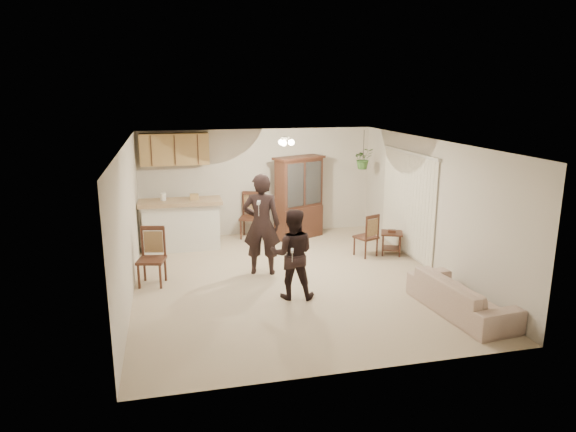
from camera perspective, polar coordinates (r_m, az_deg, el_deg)
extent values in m
plane|color=tan|center=(9.47, 0.19, -7.08)|extent=(6.50, 6.50, 0.00)
cube|color=white|center=(8.88, 0.20, 8.15)|extent=(5.50, 6.50, 0.02)
cube|color=beige|center=(12.21, -3.34, 3.78)|extent=(5.50, 0.02, 2.50)
cube|color=beige|center=(6.11, 7.30, -6.70)|extent=(5.50, 0.02, 2.50)
cube|color=beige|center=(8.89, -17.33, -0.67)|extent=(0.02, 6.50, 2.50)
cube|color=beige|center=(10.07, 15.60, 1.12)|extent=(0.02, 6.50, 2.50)
cube|color=silver|center=(11.33, -11.75, -1.18)|extent=(1.60, 0.55, 1.00)
cube|color=tan|center=(11.20, -11.89, 1.54)|extent=(1.75, 0.70, 0.08)
cube|color=#9C7E44|center=(11.74, -12.49, 7.27)|extent=(1.50, 0.34, 0.70)
imported|color=#2C5421|center=(11.93, 8.36, 6.33)|extent=(0.43, 0.37, 0.48)
cylinder|color=black|center=(11.89, 8.41, 7.88)|extent=(0.01, 0.01, 0.65)
imported|color=beige|center=(8.44, 18.73, -7.87)|extent=(0.92, 1.94, 0.73)
imported|color=black|center=(9.54, -2.96, -1.25)|extent=(0.75, 0.60, 1.80)
imported|color=black|center=(8.48, 0.50, -4.78)|extent=(0.76, 0.66, 1.35)
cube|color=#391D14|center=(12.01, 1.20, -0.65)|extent=(1.20, 0.87, 0.74)
cube|color=#391D14|center=(11.81, 1.22, 3.71)|extent=(1.18, 0.82, 1.12)
cube|color=silver|center=(11.81, 1.22, 3.71)|extent=(0.89, 0.42, 0.98)
cube|color=#391D14|center=(11.73, 1.24, 6.49)|extent=(1.29, 0.92, 0.06)
cube|color=#391D14|center=(10.97, 11.46, -1.87)|extent=(0.57, 0.57, 0.03)
cube|color=#391D14|center=(11.06, 11.38, -3.52)|extent=(0.48, 0.48, 0.03)
cube|color=#391D14|center=(10.95, 11.47, -1.65)|extent=(0.19, 0.16, 0.05)
cube|color=#391D14|center=(9.40, -14.93, -4.77)|extent=(0.55, 0.55, 0.05)
cube|color=#A57E52|center=(9.32, -15.04, -3.15)|extent=(0.34, 0.11, 0.40)
cube|color=#391D14|center=(9.25, -15.13, -1.62)|extent=(0.41, 0.13, 0.08)
cube|color=#391D14|center=(12.00, -4.20, -0.21)|extent=(0.60, 0.60, 0.05)
cube|color=#A57E52|center=(11.94, -4.22, 1.12)|extent=(0.34, 0.15, 0.41)
cube|color=#391D14|center=(11.88, -4.25, 2.38)|extent=(0.42, 0.18, 0.08)
cube|color=#391D14|center=(10.79, 8.65, -2.34)|extent=(0.53, 0.53, 0.04)
cube|color=#A57E52|center=(10.73, 8.70, -1.08)|extent=(0.29, 0.15, 0.35)
cube|color=#391D14|center=(10.67, 8.74, 0.09)|extent=(0.35, 0.18, 0.07)
cube|color=silver|center=(8.97, -3.29, 1.49)|extent=(0.09, 0.17, 0.05)
cube|color=silver|center=(8.06, 0.47, -3.87)|extent=(0.07, 0.14, 0.04)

